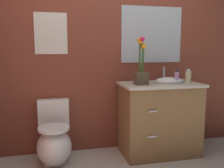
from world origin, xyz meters
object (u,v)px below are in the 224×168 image
Objects in this scene: toilet at (54,141)px; flower_vase at (141,67)px; soap_bottle at (177,77)px; lotion_bottle at (188,77)px; wall_mirror at (152,35)px; vanity_cabinet at (159,118)px; wall_poster at (51,33)px.

flower_vase is at bearing -5.54° from toilet.
soap_bottle and lotion_bottle have the same top height.
lotion_bottle is 0.20× the size of wall_mirror.
lotion_bottle is (0.61, 0.03, -0.12)m from flower_vase.
vanity_cabinet is at bearing 154.72° from soap_bottle.
lotion_bottle is (1.59, -0.06, 0.70)m from toilet.
flower_vase reaches higher than vanity_cabinet.
toilet is at bearing 174.46° from flower_vase.
lotion_bottle is at bearing 13.68° from soap_bottle.
wall_poster reaches higher than toilet.
toilet is 1.75m from wall_mirror.
toilet is 1.74m from lotion_bottle.
wall_mirror is (0.26, 0.36, 0.38)m from flower_vase.
wall_poster reaches higher than flower_vase.
flower_vase is 1.11m from wall_poster.
toilet is at bearing -90.00° from wall_poster.
vanity_cabinet is at bearing -13.26° from wall_poster.
toilet is at bearing 175.74° from soap_bottle.
wall_poster is at bearing 180.00° from wall_mirror.
flower_vase reaches higher than toilet.
vanity_cabinet is 2.21× the size of wall_poster.
wall_poster is 0.59× the size of wall_mirror.
wall_mirror is at bearing 136.33° from lotion_bottle.
vanity_cabinet is at bearing -89.48° from wall_mirror.
wall_mirror is (-0.00, 0.29, 1.00)m from vanity_cabinet.
flower_vase is at bearing -165.60° from vanity_cabinet.
wall_mirror is (-0.17, 0.37, 0.51)m from soap_bottle.
vanity_cabinet reaches higher than soap_bottle.
vanity_cabinet is 6.39× the size of lotion_bottle.
toilet is 1.29× the size of flower_vase.
toilet is at bearing -167.87° from wall_mirror.
wall_mirror is at bearing 0.00° from wall_poster.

